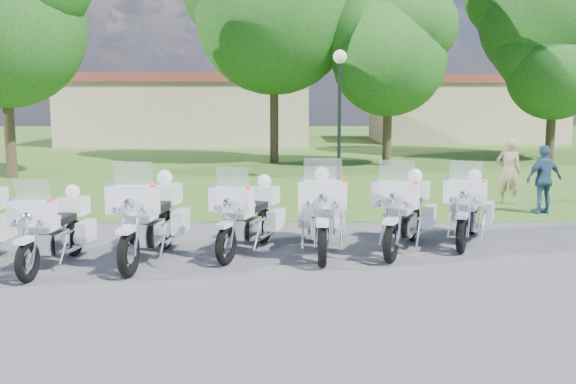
{
  "coord_description": "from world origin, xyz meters",
  "views": [
    {
      "loc": [
        -0.23,
        -10.97,
        2.75
      ],
      "look_at": [
        -0.19,
        1.2,
        0.95
      ],
      "focal_mm": 40.0,
      "sensor_mm": 36.0,
      "label": 1
    }
  ],
  "objects_px": {
    "motorcycle_3": "(249,215)",
    "bystander_a": "(509,171)",
    "motorcycle_4": "(322,211)",
    "lamp_post": "(340,83)",
    "bystander_c": "(544,180)",
    "motorcycle_6": "(469,207)",
    "motorcycle_5": "(405,211)",
    "motorcycle_2": "(151,217)",
    "motorcycle_1": "(55,228)"
  },
  "relations": [
    {
      "from": "motorcycle_3",
      "to": "bystander_a",
      "type": "height_order",
      "value": "bystander_a"
    },
    {
      "from": "motorcycle_4",
      "to": "bystander_a",
      "type": "relative_size",
      "value": 1.54
    },
    {
      "from": "lamp_post",
      "to": "bystander_c",
      "type": "relative_size",
      "value": 2.61
    },
    {
      "from": "motorcycle_6",
      "to": "motorcycle_5",
      "type": "bearing_deg",
      "value": 46.99
    },
    {
      "from": "motorcycle_2",
      "to": "motorcycle_6",
      "type": "relative_size",
      "value": 1.15
    },
    {
      "from": "motorcycle_6",
      "to": "motorcycle_2",
      "type": "bearing_deg",
      "value": 35.31
    },
    {
      "from": "motorcycle_1",
      "to": "bystander_a",
      "type": "distance_m",
      "value": 11.38
    },
    {
      "from": "motorcycle_4",
      "to": "bystander_a",
      "type": "distance_m",
      "value": 7.31
    },
    {
      "from": "motorcycle_4",
      "to": "motorcycle_3",
      "type": "bearing_deg",
      "value": 2.52
    },
    {
      "from": "motorcycle_4",
      "to": "motorcycle_1",
      "type": "bearing_deg",
      "value": 15.39
    },
    {
      "from": "lamp_post",
      "to": "bystander_c",
      "type": "xyz_separation_m",
      "value": [
        4.4,
        -5.76,
        -2.39
      ]
    },
    {
      "from": "motorcycle_6",
      "to": "bystander_c",
      "type": "relative_size",
      "value": 1.4
    },
    {
      "from": "motorcycle_3",
      "to": "motorcycle_6",
      "type": "height_order",
      "value": "motorcycle_6"
    },
    {
      "from": "motorcycle_1",
      "to": "bystander_a",
      "type": "xyz_separation_m",
      "value": [
        9.54,
        6.2,
        0.21
      ]
    },
    {
      "from": "motorcycle_5",
      "to": "motorcycle_6",
      "type": "height_order",
      "value": "motorcycle_5"
    },
    {
      "from": "motorcycle_1",
      "to": "motorcycle_6",
      "type": "xyz_separation_m",
      "value": [
        7.27,
        1.75,
        0.04
      ]
    },
    {
      "from": "motorcycle_1",
      "to": "lamp_post",
      "type": "bearing_deg",
      "value": -111.79
    },
    {
      "from": "motorcycle_5",
      "to": "bystander_a",
      "type": "relative_size",
      "value": 1.41
    },
    {
      "from": "motorcycle_1",
      "to": "motorcycle_2",
      "type": "xyz_separation_m",
      "value": [
        1.48,
        0.42,
        0.1
      ]
    },
    {
      "from": "lamp_post",
      "to": "bystander_c",
      "type": "bearing_deg",
      "value": -52.65
    },
    {
      "from": "motorcycle_2",
      "to": "bystander_a",
      "type": "relative_size",
      "value": 1.54
    },
    {
      "from": "motorcycle_4",
      "to": "motorcycle_6",
      "type": "relative_size",
      "value": 1.15
    },
    {
      "from": "motorcycle_1",
      "to": "motorcycle_2",
      "type": "relative_size",
      "value": 0.87
    },
    {
      "from": "motorcycle_4",
      "to": "bystander_a",
      "type": "height_order",
      "value": "motorcycle_4"
    },
    {
      "from": "motorcycle_1",
      "to": "motorcycle_6",
      "type": "bearing_deg",
      "value": -160.69
    },
    {
      "from": "motorcycle_1",
      "to": "lamp_post",
      "type": "distance_m",
      "value": 12.16
    },
    {
      "from": "motorcycle_5",
      "to": "bystander_a",
      "type": "height_order",
      "value": "bystander_a"
    },
    {
      "from": "motorcycle_2",
      "to": "lamp_post",
      "type": "relative_size",
      "value": 0.62
    },
    {
      "from": "motorcycle_3",
      "to": "motorcycle_6",
      "type": "bearing_deg",
      "value": -150.2
    },
    {
      "from": "motorcycle_2",
      "to": "bystander_c",
      "type": "relative_size",
      "value": 1.61
    },
    {
      "from": "motorcycle_5",
      "to": "motorcycle_6",
      "type": "bearing_deg",
      "value": -132.61
    },
    {
      "from": "bystander_c",
      "to": "motorcycle_5",
      "type": "bearing_deg",
      "value": 24.78
    },
    {
      "from": "bystander_c",
      "to": "motorcycle_4",
      "type": "bearing_deg",
      "value": 16.88
    },
    {
      "from": "motorcycle_4",
      "to": "lamp_post",
      "type": "relative_size",
      "value": 0.62
    },
    {
      "from": "motorcycle_5",
      "to": "motorcycle_6",
      "type": "relative_size",
      "value": 1.05
    },
    {
      "from": "motorcycle_6",
      "to": "motorcycle_4",
      "type": "bearing_deg",
      "value": 37.34
    },
    {
      "from": "motorcycle_5",
      "to": "motorcycle_6",
      "type": "xyz_separation_m",
      "value": [
        1.33,
        0.61,
        -0.03
      ]
    },
    {
      "from": "motorcycle_5",
      "to": "motorcycle_6",
      "type": "distance_m",
      "value": 1.47
    },
    {
      "from": "bystander_a",
      "to": "bystander_c",
      "type": "bearing_deg",
      "value": 122.92
    },
    {
      "from": "motorcycle_3",
      "to": "motorcycle_2",
      "type": "bearing_deg",
      "value": 38.81
    },
    {
      "from": "motorcycle_4",
      "to": "bystander_c",
      "type": "xyz_separation_m",
      "value": [
        5.48,
        3.78,
        0.08
      ]
    },
    {
      "from": "motorcycle_1",
      "to": "motorcycle_4",
      "type": "height_order",
      "value": "motorcycle_4"
    },
    {
      "from": "bystander_a",
      "to": "motorcycle_4",
      "type": "bearing_deg",
      "value": 64.53
    },
    {
      "from": "motorcycle_2",
      "to": "motorcycle_3",
      "type": "relative_size",
      "value": 1.15
    },
    {
      "from": "motorcycle_3",
      "to": "lamp_post",
      "type": "relative_size",
      "value": 0.54
    },
    {
      "from": "motorcycle_1",
      "to": "motorcycle_5",
      "type": "bearing_deg",
      "value": -163.37
    },
    {
      "from": "motorcycle_2",
      "to": "bystander_c",
      "type": "xyz_separation_m",
      "value": [
        8.41,
        4.35,
        0.08
      ]
    },
    {
      "from": "bystander_a",
      "to": "motorcycle_3",
      "type": "bearing_deg",
      "value": 58.06
    },
    {
      "from": "motorcycle_6",
      "to": "lamp_post",
      "type": "relative_size",
      "value": 0.54
    },
    {
      "from": "motorcycle_1",
      "to": "bystander_a",
      "type": "bearing_deg",
      "value": -141.25
    }
  ]
}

